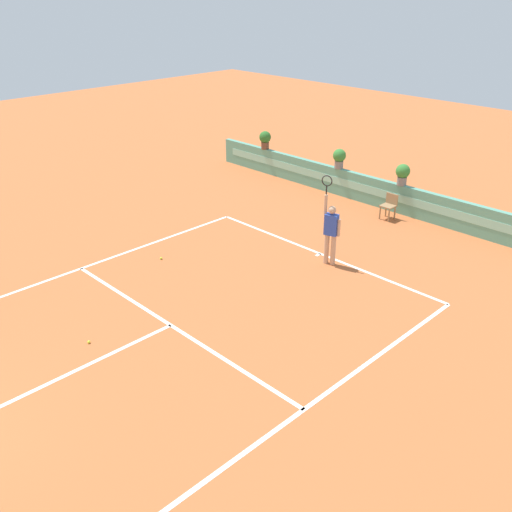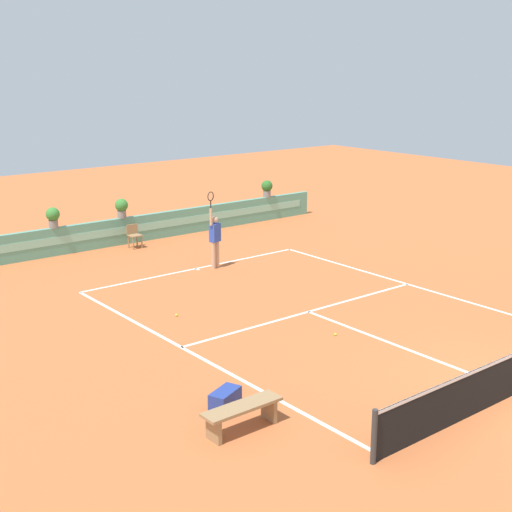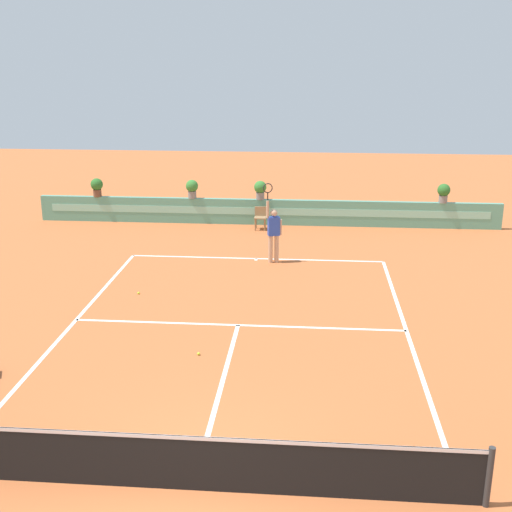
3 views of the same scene
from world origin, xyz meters
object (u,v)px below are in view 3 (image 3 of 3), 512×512
potted_plant_centre (260,189)px  potted_plant_left (192,188)px  tennis_ball_mid_court (139,293)px  potted_plant_far_right (444,192)px  tennis_player (273,231)px  potted_plant_far_left (97,186)px  ball_kid_chair (260,217)px  tennis_ball_near_baseline (199,354)px

potted_plant_centre → potted_plant_left: bearing=180.0°
tennis_ball_mid_court → potted_plant_far_right: bearing=39.5°
tennis_player → tennis_ball_mid_court: bearing=-138.0°
potted_plant_far_left → potted_plant_centre: 6.47m
ball_kid_chair → tennis_ball_near_baseline: (-0.53, -11.00, -0.44)m
tennis_player → potted_plant_far_left: tennis_player is taller
tennis_ball_near_baseline → potted_plant_far_left: size_ratio=0.09×
potted_plant_left → potted_plant_centre: bearing=0.0°
tennis_player → tennis_ball_near_baseline: bearing=-100.4°
potted_plant_far_left → potted_plant_left: size_ratio=1.00×
tennis_player → potted_plant_left: (-3.47, 4.82, 0.36)m
tennis_ball_mid_court → tennis_player: bearing=42.0°
tennis_ball_mid_court → potted_plant_left: (0.11, 8.05, 1.38)m
ball_kid_chair → tennis_ball_near_baseline: ball_kid_chair is taller
potted_plant_left → potted_plant_centre: size_ratio=1.00×
ball_kid_chair → potted_plant_centre: (-0.06, 0.73, 0.93)m
potted_plant_far_left → potted_plant_left: bearing=0.0°
potted_plant_left → ball_kid_chair: bearing=-15.0°
ball_kid_chair → tennis_player: bearing=-79.9°
tennis_player → tennis_ball_mid_court: 4.93m
potted_plant_far_right → potted_plant_left: same height
tennis_ball_near_baseline → potted_plant_left: potted_plant_left is taller
potted_plant_far_right → tennis_ball_mid_court: bearing=-140.5°
tennis_ball_mid_court → potted_plant_far_right: (9.75, 8.05, 1.38)m
tennis_ball_mid_court → potted_plant_far_left: (-3.69, 8.05, 1.38)m
ball_kid_chair → potted_plant_left: potted_plant_left is taller
ball_kid_chair → tennis_ball_near_baseline: size_ratio=12.50×
ball_kid_chair → tennis_player: 4.20m
tennis_ball_near_baseline → tennis_ball_mid_court: bearing=122.2°
potted_plant_far_left → potted_plant_left: (3.80, 0.00, 0.00)m
tennis_player → potted_plant_centre: (-0.79, 4.82, 0.36)m
potted_plant_far_right → potted_plant_centre: size_ratio=1.00×
ball_kid_chair → potted_plant_far_right: bearing=6.0°
potted_plant_far_right → tennis_player: bearing=-142.0°
potted_plant_far_right → potted_plant_left: 9.64m
tennis_ball_near_baseline → potted_plant_far_left: potted_plant_far_left is taller
potted_plant_far_right → potted_plant_centre: 6.97m
tennis_ball_near_baseline → tennis_ball_mid_court: 4.35m
tennis_player → potted_plant_centre: bearing=99.3°
ball_kid_chair → tennis_ball_mid_court: (-2.85, -7.32, -0.44)m
tennis_ball_near_baseline → potted_plant_centre: bearing=87.7°
ball_kid_chair → potted_plant_far_right: 7.01m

